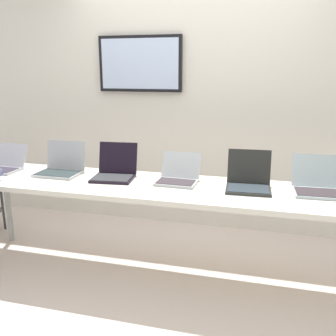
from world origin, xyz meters
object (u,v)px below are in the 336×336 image
workbench (166,191)px  laptop_station_1 (61,166)px  laptop_station_0 (4,164)px  laptop_station_5 (320,184)px  laptop_station_4 (248,180)px  laptop_station_3 (178,176)px  laptop_station_2 (115,170)px

workbench → laptop_station_1: (-0.97, 0.11, 0.11)m
laptop_station_0 → laptop_station_1: bearing=1.9°
workbench → laptop_station_5: (1.13, 0.14, 0.10)m
workbench → laptop_station_4: bearing=8.5°
laptop_station_0 → laptop_station_3: laptop_station_3 is taller
laptop_station_2 → laptop_station_3: 0.54m
workbench → laptop_station_5: bearing=6.8°
laptop_station_0 → laptop_station_1: 0.56m
laptop_station_2 → laptop_station_5: size_ratio=0.93×
laptop_station_1 → laptop_station_3: bearing=0.5°
laptop_station_1 → laptop_station_4: bearing=-0.7°
laptop_station_4 → laptop_station_5: size_ratio=0.88×
laptop_station_5 → laptop_station_2: bearing=-179.1°
laptop_station_0 → laptop_station_5: laptop_station_5 is taller
laptop_station_2 → laptop_station_4: 1.09m
workbench → laptop_station_0: bearing=176.5°
laptop_station_1 → laptop_station_4: size_ratio=1.06×
laptop_station_3 → laptop_station_4: (0.55, -0.03, 0.01)m
laptop_station_1 → laptop_station_2: (0.50, -0.00, 0.00)m
workbench → laptop_station_2: (-0.47, 0.11, 0.11)m
laptop_station_2 → laptop_station_5: 1.60m
laptop_station_0 → laptop_station_3: (1.60, 0.03, 0.00)m
workbench → laptop_station_0: (-1.53, 0.09, 0.10)m
laptop_station_3 → laptop_station_0: bearing=-179.0°
laptop_station_0 → workbench: bearing=-3.5°
laptop_station_0 → laptop_station_3: 1.60m
laptop_station_3 → laptop_station_5: (1.06, 0.01, 0.01)m
workbench → laptop_station_3: 0.17m
laptop_station_0 → laptop_station_5: size_ratio=0.83×
laptop_station_2 → laptop_station_4: bearing=-0.8°
laptop_station_0 → laptop_station_3: size_ratio=0.99×
laptop_station_4 → laptop_station_2: bearing=179.2°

